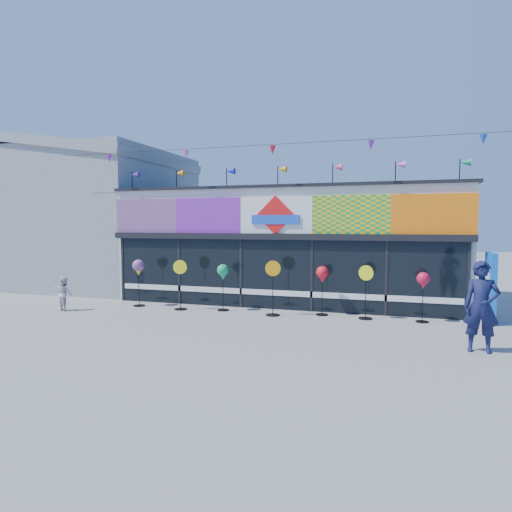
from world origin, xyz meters
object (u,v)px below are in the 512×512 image
at_px(spinner_3, 273,287).
at_px(child, 64,294).
at_px(blue_sign, 490,288).
at_px(adult_man, 482,307).
at_px(spinner_4, 322,276).
at_px(spinner_1, 180,283).
at_px(spinner_2, 223,274).
at_px(spinner_6, 423,282).
at_px(spinner_0, 139,269).
at_px(spinner_5, 366,291).

xyz_separation_m(spinner_3, child, (-6.70, -1.23, -0.35)).
bearing_deg(spinner_3, blue_sign, 8.42).
bearing_deg(adult_man, spinner_4, 147.06).
relative_size(spinner_1, spinner_4, 1.07).
relative_size(blue_sign, child, 1.83).
xyz_separation_m(blue_sign, spinner_4, (-4.73, -0.39, 0.21)).
relative_size(blue_sign, spinner_1, 1.23).
xyz_separation_m(spinner_2, spinner_3, (1.76, -0.29, -0.32)).
relative_size(spinner_6, adult_man, 0.72).
height_order(spinner_6, child, spinner_6).
xyz_separation_m(spinner_4, adult_man, (3.99, -2.99, -0.21)).
bearing_deg(spinner_2, spinner_0, -177.84).
xyz_separation_m(spinner_5, spinner_6, (1.58, 0.04, 0.31)).
bearing_deg(adult_man, spinner_0, 169.40).
distance_m(spinner_2, adult_man, 7.69).
bearing_deg(spinner_5, adult_man, -46.49).
height_order(spinner_4, adult_man, adult_man).
bearing_deg(spinner_5, spinner_4, 172.18).
xyz_separation_m(blue_sign, adult_man, (-0.74, -3.38, -0.00)).
bearing_deg(blue_sign, spinner_4, -176.68).
height_order(spinner_3, spinner_6, spinner_3).
distance_m(spinner_2, spinner_5, 4.52).
relative_size(spinner_0, spinner_3, 0.95).
bearing_deg(spinner_3, child, -169.63).
height_order(spinner_1, spinner_3, spinner_3).
distance_m(spinner_1, spinner_5, 5.91).
relative_size(spinner_0, spinner_4, 1.05).
relative_size(blue_sign, spinner_5, 1.25).
relative_size(spinner_0, spinner_5, 1.00).
relative_size(spinner_3, spinner_6, 1.17).
bearing_deg(adult_man, spinner_1, 167.72).
xyz_separation_m(spinner_6, adult_man, (1.08, -2.85, -0.15)).
distance_m(blue_sign, spinner_1, 9.35).
height_order(spinner_0, spinner_1, spinner_1).
bearing_deg(spinner_3, adult_man, -24.51).
bearing_deg(spinner_0, spinner_5, 1.21).
bearing_deg(spinner_5, child, -170.60).
bearing_deg(spinner_4, spinner_3, -160.01).
bearing_deg(adult_man, spinner_5, 137.43).
relative_size(spinner_4, spinner_6, 1.05).
relative_size(spinner_6, child, 1.32).
height_order(spinner_2, spinner_4, spinner_4).
height_order(spinner_1, spinner_4, spinner_1).
distance_m(spinner_6, adult_man, 3.05).
xyz_separation_m(spinner_2, spinner_4, (3.19, 0.23, 0.01)).
bearing_deg(child, spinner_5, -148.04).
bearing_deg(spinner_3, spinner_5, 7.01).
relative_size(blue_sign, adult_man, 1.00).
distance_m(spinner_0, spinner_2, 3.05).
distance_m(blue_sign, child, 13.04).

